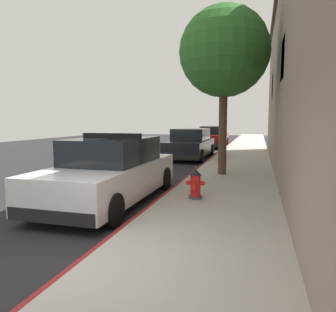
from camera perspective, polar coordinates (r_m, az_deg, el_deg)
ground_plane at (r=15.29m, az=-10.76°, el=-1.59°), size 31.77×60.00×0.20m
sidewalk_pavement at (r=13.68m, az=12.31°, el=-1.80°), size 2.73×60.00×0.16m
curb_painted_edge at (r=13.84m, az=6.50°, el=-1.60°), size 0.08×60.00×0.16m
police_cruiser at (r=7.96m, az=-10.05°, el=-2.73°), size 1.94×4.84×1.68m
parked_car_silver_ahead at (r=16.83m, az=4.05°, el=2.11°), size 1.94×4.84×1.56m
parked_car_dark_far at (r=24.13m, az=8.08°, el=3.35°), size 1.94×4.84×1.56m
fire_hydrant at (r=7.56m, az=4.92°, el=-4.97°), size 0.44×0.40×0.76m
street_tree at (r=11.24m, az=10.01°, el=17.77°), size 2.99×2.99×5.59m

